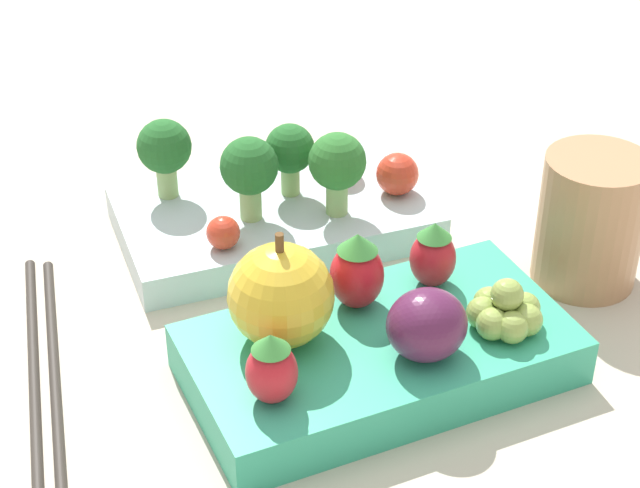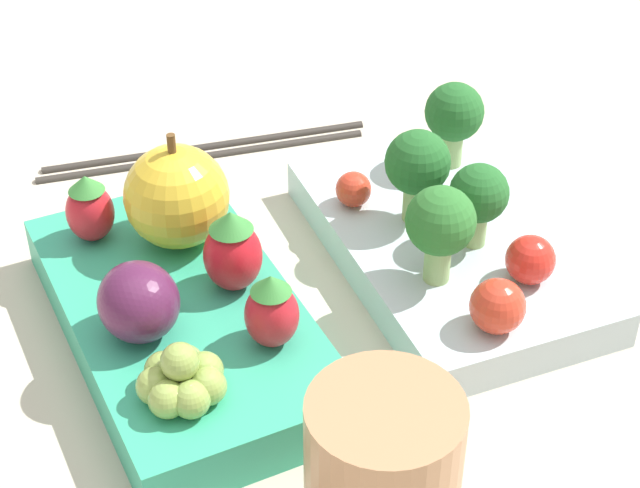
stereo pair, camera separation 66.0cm
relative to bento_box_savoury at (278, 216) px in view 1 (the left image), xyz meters
name	(u,v)px [view 1 (the left image)]	position (x,y,z in m)	size (l,w,h in m)	color
ground_plane	(323,298)	(0.00, -0.08, -0.01)	(4.00, 4.00, 0.00)	#BCB29E
bento_box_savoury	(278,216)	(0.00, 0.00, 0.00)	(0.20, 0.12, 0.02)	silver
bento_box_fruit	(371,356)	(-0.01, -0.15, 0.00)	(0.20, 0.11, 0.03)	#33A87F
broccoli_floret_0	(249,169)	(-0.02, -0.01, 0.05)	(0.04, 0.04, 0.05)	#93B770
broccoli_floret_1	(290,151)	(0.01, 0.01, 0.04)	(0.03, 0.03, 0.05)	#93B770
broccoli_floret_2	(164,149)	(-0.06, 0.04, 0.04)	(0.03, 0.03, 0.05)	#93B770
broccoli_floret_3	(337,164)	(0.03, -0.03, 0.05)	(0.04, 0.04, 0.05)	#93B770
cherry_tomato_0	(340,158)	(0.05, 0.02, 0.02)	(0.03, 0.03, 0.03)	red
cherry_tomato_1	(223,233)	(-0.05, -0.04, 0.02)	(0.02, 0.02, 0.02)	red
cherry_tomato_2	(397,174)	(0.08, -0.02, 0.02)	(0.03, 0.03, 0.03)	red
apple	(281,295)	(-0.05, -0.14, 0.04)	(0.05, 0.05, 0.06)	gold
strawberry_0	(352,272)	(-0.01, -0.12, 0.04)	(0.03, 0.03, 0.05)	red
strawberry_1	(272,368)	(-0.07, -0.18, 0.04)	(0.03, 0.03, 0.04)	red
strawberry_2	(433,255)	(0.04, -0.12, 0.04)	(0.03, 0.03, 0.04)	red
plum	(427,325)	(0.01, -0.18, 0.04)	(0.04, 0.04, 0.04)	#511E42
grape_cluster	(505,311)	(0.06, -0.17, 0.03)	(0.04, 0.04, 0.03)	#8EA84C
drinking_cup	(591,221)	(0.15, -0.12, 0.03)	(0.06, 0.06, 0.08)	tan
chopsticks_pair	(44,371)	(-0.17, -0.08, -0.01)	(0.05, 0.21, 0.01)	#332D28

